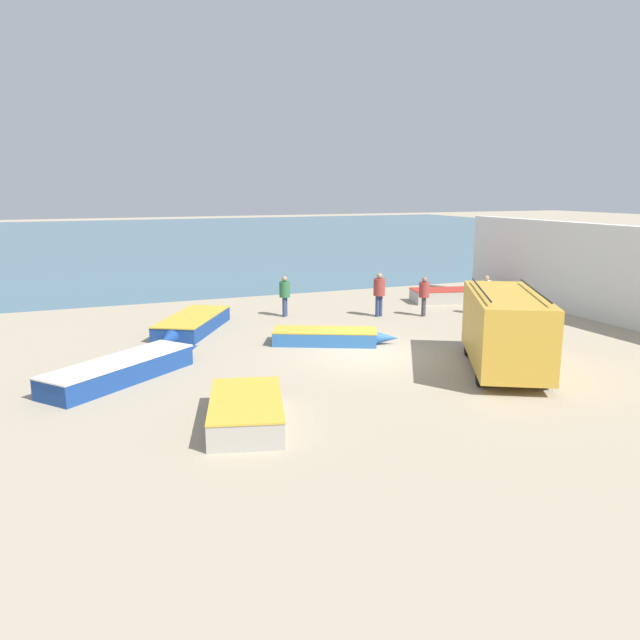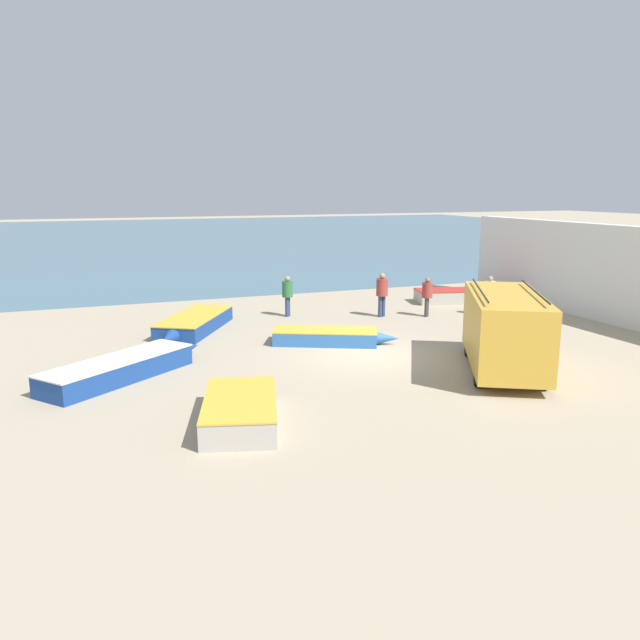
{
  "view_description": "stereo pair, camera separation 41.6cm",
  "coord_description": "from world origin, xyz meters",
  "views": [
    {
      "loc": [
        -8.88,
        -17.31,
        5.27
      ],
      "look_at": [
        -1.21,
        1.21,
        1.0
      ],
      "focal_mm": 35.0,
      "sensor_mm": 36.0,
      "label": 1
    },
    {
      "loc": [
        -8.49,
        -17.47,
        5.27
      ],
      "look_at": [
        -1.21,
        1.21,
        1.0
      ],
      "focal_mm": 35.0,
      "sensor_mm": 36.0,
      "label": 2
    }
  ],
  "objects": [
    {
      "name": "ground_plane",
      "position": [
        0.0,
        0.0,
        0.0
      ],
      "size": [
        200.0,
        200.0,
        0.0
      ],
      "primitive_type": "plane",
      "color": "tan"
    },
    {
      "name": "fisherman_3",
      "position": [
        7.47,
        3.92,
        1.0
      ],
      "size": [
        0.44,
        0.44,
        1.67
      ],
      "rotation": [
        0.0,
        0.0,
        0.3
      ],
      "color": "#38383D",
      "rests_on": "ground_plane"
    },
    {
      "name": "sea_water",
      "position": [
        0.0,
        52.0,
        0.0
      ],
      "size": [
        120.0,
        80.0,
        0.01
      ],
      "primitive_type": "cube",
      "color": "#477084",
      "rests_on": "ground_plane"
    },
    {
      "name": "fishing_rowboat_0",
      "position": [
        -7.51,
        0.29,
        0.3
      ],
      "size": [
        5.0,
        4.18,
        0.61
      ],
      "rotation": [
        0.0,
        0.0,
        0.66
      ],
      "color": "navy",
      "rests_on": "ground_plane"
    },
    {
      "name": "fisherman_0",
      "position": [
        3.14,
        5.3,
        1.09
      ],
      "size": [
        0.48,
        0.48,
        1.82
      ],
      "rotation": [
        0.0,
        0.0,
        1.87
      ],
      "color": "navy",
      "rests_on": "ground_plane"
    },
    {
      "name": "parked_van",
      "position": [
        2.88,
        -3.03,
        1.26
      ],
      "size": [
        4.16,
        5.38,
        2.42
      ],
      "rotation": [
        0.0,
        0.0,
        1.05
      ],
      "color": "gold",
      "rests_on": "ground_plane"
    },
    {
      "name": "fisherman_2",
      "position": [
        -0.48,
        6.8,
        1.01
      ],
      "size": [
        0.44,
        0.44,
        1.69
      ],
      "rotation": [
        0.0,
        0.0,
        2.46
      ],
      "color": "navy",
      "rests_on": "ground_plane"
    },
    {
      "name": "fishing_rowboat_1",
      "position": [
        -5.28,
        -4.2,
        0.31
      ],
      "size": [
        2.43,
        4.0,
        0.61
      ],
      "rotation": [
        0.0,
        0.0,
        1.29
      ],
      "color": "#ADA89E",
      "rests_on": "ground_plane"
    },
    {
      "name": "fishing_rowboat_3",
      "position": [
        -0.63,
        1.83,
        0.25
      ],
      "size": [
        4.23,
        2.67,
        0.49
      ],
      "rotation": [
        0.0,
        0.0,
        5.83
      ],
      "color": "#2D66AD",
      "rests_on": "ground_plane"
    },
    {
      "name": "fishing_rowboat_2",
      "position": [
        8.32,
        6.92,
        0.3
      ],
      "size": [
        5.24,
        2.48,
        0.6
      ],
      "rotation": [
        0.0,
        0.0,
        6.04
      ],
      "color": "#ADA89E",
      "rests_on": "ground_plane"
    },
    {
      "name": "harbor_wall",
      "position": [
        11.05,
        1.0,
        1.93
      ],
      "size": [
        0.5,
        16.87,
        3.85
      ],
      "primitive_type": "cube",
      "color": "silver",
      "rests_on": "ground_plane"
    },
    {
      "name": "fishing_rowboat_4",
      "position": [
        -4.63,
        5.51,
        0.28
      ],
      "size": [
        3.61,
        5.07,
        0.57
      ],
      "rotation": [
        0.0,
        0.0,
        4.18
      ],
      "color": "navy",
      "rests_on": "ground_plane"
    },
    {
      "name": "fisherman_1",
      "position": [
        4.9,
        4.66,
        0.98
      ],
      "size": [
        0.43,
        0.43,
        1.64
      ],
      "rotation": [
        0.0,
        0.0,
        2.39
      ],
      "color": "#38383D",
      "rests_on": "ground_plane"
    }
  ]
}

